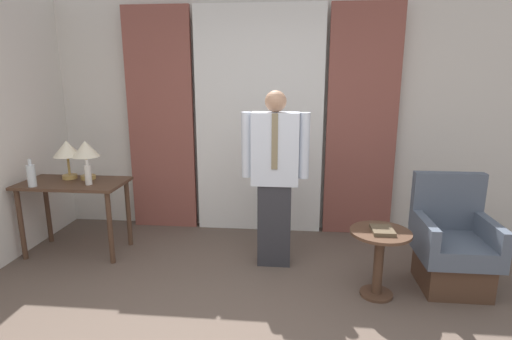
{
  "coord_description": "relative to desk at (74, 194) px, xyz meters",
  "views": [
    {
      "loc": [
        0.41,
        -1.87,
        1.82
      ],
      "look_at": [
        0.07,
        1.62,
        0.98
      ],
      "focal_mm": 28.0,
      "sensor_mm": 36.0,
      "label": 1
    }
  ],
  "objects": [
    {
      "name": "table_lamp_left",
      "position": [
        -0.1,
        0.12,
        0.43
      ],
      "size": [
        0.28,
        0.28,
        0.4
      ],
      "color": "tan",
      "rests_on": "desk"
    },
    {
      "name": "curtain_sheer_center",
      "position": [
        1.83,
        0.84,
        0.65
      ],
      "size": [
        1.46,
        0.06,
        2.58
      ],
      "color": "white",
      "rests_on": "ground_plane"
    },
    {
      "name": "table_lamp_right",
      "position": [
        0.1,
        0.12,
        0.43
      ],
      "size": [
        0.28,
        0.28,
        0.4
      ],
      "color": "tan",
      "rests_on": "desk"
    },
    {
      "name": "side_table",
      "position": [
        2.96,
        -0.58,
        -0.25
      ],
      "size": [
        0.5,
        0.5,
        0.58
      ],
      "color": "#4C3323",
      "rests_on": "ground_plane"
    },
    {
      "name": "armchair",
      "position": [
        3.62,
        -0.35,
        -0.28
      ],
      "size": [
        0.61,
        0.62,
        0.98
      ],
      "color": "#4C3323",
      "rests_on": "ground_plane"
    },
    {
      "name": "curtain_drape_right",
      "position": [
        2.98,
        0.84,
        0.65
      ],
      "size": [
        0.77,
        0.06,
        2.58
      ],
      "color": "brown",
      "rests_on": "ground_plane"
    },
    {
      "name": "curtain_drape_left",
      "position": [
        0.67,
        0.84,
        0.65
      ],
      "size": [
        0.77,
        0.06,
        2.58
      ],
      "color": "brown",
      "rests_on": "ground_plane"
    },
    {
      "name": "bottle_by_lamp",
      "position": [
        -0.29,
        -0.21,
        0.24
      ],
      "size": [
        0.08,
        0.08,
        0.27
      ],
      "color": "silver",
      "rests_on": "desk"
    },
    {
      "name": "book",
      "position": [
        2.97,
        -0.6,
        -0.04
      ],
      "size": [
        0.17,
        0.22,
        0.03
      ],
      "color": "brown",
      "rests_on": "side_table"
    },
    {
      "name": "desk",
      "position": [
        0.0,
        0.0,
        0.0
      ],
      "size": [
        1.05,
        0.56,
        0.76
      ],
      "color": "#4C3323",
      "rests_on": "ground_plane"
    },
    {
      "name": "wall_back",
      "position": [
        1.83,
        0.97,
        0.71
      ],
      "size": [
        10.0,
        0.06,
        2.7
      ],
      "color": "silver",
      "rests_on": "ground_plane"
    },
    {
      "name": "person",
      "position": [
        2.06,
        -0.07,
        0.28
      ],
      "size": [
        0.63,
        0.21,
        1.69
      ],
      "color": "#2D2D33",
      "rests_on": "ground_plane"
    },
    {
      "name": "bottle_near_edge",
      "position": [
        0.22,
        -0.09,
        0.23
      ],
      "size": [
        0.07,
        0.07,
        0.25
      ],
      "color": "silver",
      "rests_on": "desk"
    }
  ]
}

